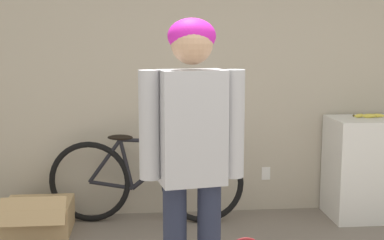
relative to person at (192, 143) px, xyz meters
The scene contains 5 objects.
wall_back 2.02m from the person, 80.75° to the left, with size 8.00×0.07×2.60m.
person is the anchor object (origin of this frame).
bicycle 1.85m from the person, 98.26° to the left, with size 1.69×0.46×0.79m.
banana 2.43m from the person, 44.61° to the left, with size 0.29×0.08×0.04m.
cardboard_box 2.14m from the person, 126.22° to the left, with size 0.55×0.53×0.34m.
Camera 1 is at (-0.58, -2.09, 1.62)m, focal length 50.00 mm.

